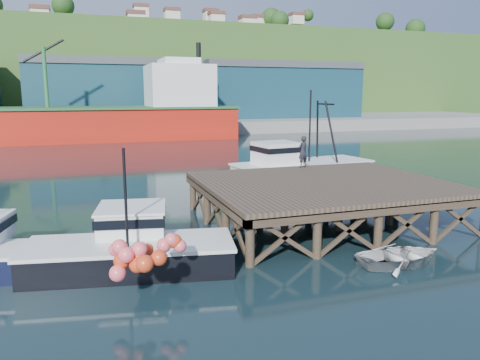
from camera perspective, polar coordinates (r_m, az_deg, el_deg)
name	(u,v)px	position (r m, az deg, el deg)	size (l,w,h in m)	color
ground	(220,232)	(22.43, -2.45, -6.35)	(300.00, 300.00, 0.00)	black
wharf	(326,186)	(23.88, 10.40, -0.67)	(12.00, 10.00, 2.62)	brown
far_quay	(114,123)	(90.96, -15.12, 6.71)	(160.00, 40.00, 2.00)	gray
warehouse_mid	(114,93)	(85.81, -15.07, 10.18)	(28.00, 16.00, 9.00)	#17434F
warehouse_right	(273,93)	(92.87, 4.04, 10.51)	(30.00, 16.00, 9.00)	#17434F
cargo_ship	(61,117)	(68.71, -21.04, 7.18)	(55.50, 10.00, 13.75)	red
hillside	(103,74)	(120.83, -16.36, 12.26)	(220.00, 50.00, 22.00)	#2D511E
boat_black	(131,246)	(18.17, -13.16, -7.87)	(7.97, 6.62, 4.69)	black
trawler	(300,167)	(33.39, 7.35, 1.63)	(10.48, 5.05, 6.74)	#C9C082
dinghy	(401,256)	(19.21, 18.99, -8.73)	(2.49, 3.49, 0.72)	silver
dockworker	(303,152)	(28.16, 7.67, 3.42)	(0.69, 0.45, 1.88)	black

